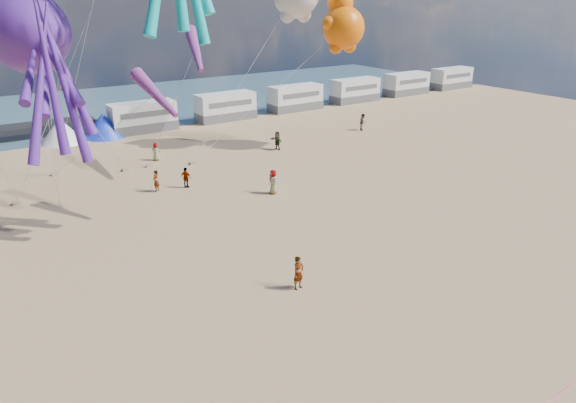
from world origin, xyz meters
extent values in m
plane|color=tan|center=(0.00, 0.00, 0.00)|extent=(120.00, 120.00, 0.00)
plane|color=#37596A|center=(0.00, 55.00, 0.02)|extent=(120.00, 120.00, 0.00)
cube|color=silver|center=(6.00, 40.00, 1.50)|extent=(6.60, 2.50, 3.00)
cube|color=silver|center=(15.50, 40.00, 1.50)|extent=(6.60, 2.50, 3.00)
cube|color=silver|center=(25.00, 40.00, 1.50)|extent=(6.60, 2.50, 3.00)
cube|color=silver|center=(34.50, 40.00, 1.50)|extent=(6.60, 2.50, 3.00)
cube|color=silver|center=(44.00, 40.00, 1.50)|extent=(6.60, 2.50, 3.00)
cube|color=silver|center=(53.50, 40.00, 1.50)|extent=(6.60, 2.50, 3.00)
cone|color=white|center=(-2.00, 40.00, 1.20)|extent=(4.00, 4.00, 2.40)
cone|color=#1933CC|center=(2.00, 40.00, 1.20)|extent=(4.00, 4.00, 2.40)
imported|color=tan|center=(1.79, 5.95, 0.85)|extent=(0.70, 0.54, 1.70)
imported|color=#7F6659|center=(3.47, 29.59, 0.77)|extent=(0.66, 0.57, 1.53)
imported|color=#7F6659|center=(25.16, 27.81, 0.86)|extent=(0.99, 0.98, 1.72)
imported|color=#7F6659|center=(2.93, 21.96, 0.77)|extent=(1.03, 1.14, 1.53)
imported|color=#7F6659|center=(13.82, 26.64, 0.84)|extent=(0.56, 1.03, 1.68)
imported|color=#7F6659|center=(0.82, 22.39, 0.80)|extent=(1.44, 1.30, 1.59)
imported|color=#7F6659|center=(7.57, 17.39, 0.88)|extent=(0.49, 0.68, 1.77)
cube|color=gray|center=(-7.96, 25.26, 0.11)|extent=(0.50, 0.35, 0.22)
cube|color=gray|center=(0.36, 28.30, 0.11)|extent=(0.50, 0.35, 0.22)
cube|color=gray|center=(5.58, 26.86, 0.11)|extent=(0.50, 0.35, 0.22)
cube|color=gray|center=(2.31, 28.23, 0.11)|extent=(0.50, 0.35, 0.22)
cube|color=gray|center=(-4.56, 30.25, 0.11)|extent=(0.50, 0.35, 0.22)
camera|label=1|loc=(-10.49, -11.55, 13.15)|focal=32.00mm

